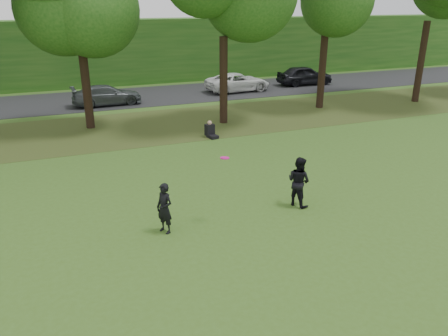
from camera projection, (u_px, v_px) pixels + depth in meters
name	position (u px, v px, depth m)	size (l,w,h in m)	color
ground	(249.00, 242.00, 12.26)	(120.00, 120.00, 0.00)	#39581B
leaf_litter	(150.00, 126.00, 23.57)	(60.00, 7.00, 0.01)	#433C18
street	(125.00, 98.00, 30.52)	(70.00, 7.00, 0.02)	black
far_hedge	(110.00, 52.00, 34.85)	(70.00, 3.00, 5.00)	#1D4E16
player_left	(165.00, 208.00, 12.55)	(0.55, 0.36, 1.52)	black
player_right	(299.00, 181.00, 14.23)	(0.81, 0.63, 1.67)	black
parked_cars	(142.00, 89.00, 29.69)	(35.44, 3.61, 1.51)	black
frisbee	(225.00, 158.00, 12.71)	(0.35, 0.35, 0.06)	#E41395
seated_person	(211.00, 131.00, 21.61)	(0.55, 0.80, 0.83)	black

